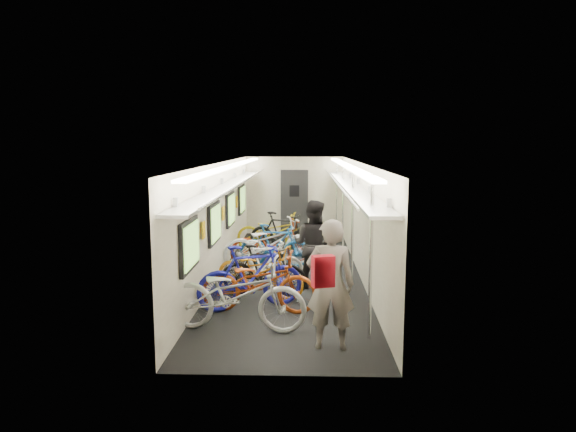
# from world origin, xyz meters

# --- Properties ---
(train_car_shell) EXTENTS (10.00, 10.00, 10.00)m
(train_car_shell) POSITION_xyz_m (-0.36, 0.71, 1.66)
(train_car_shell) COLOR black
(train_car_shell) RESTS_ON ground
(bicycle_0) EXTENTS (2.20, 0.98, 1.12)m
(bicycle_0) POSITION_xyz_m (-0.71, -3.50, 0.56)
(bicycle_0) COLOR #B2B2B7
(bicycle_0) RESTS_ON ground
(bicycle_1) EXTENTS (1.92, 1.17, 1.12)m
(bicycle_1) POSITION_xyz_m (-0.59, -2.46, 0.56)
(bicycle_1) COLOR #1A1B9E
(bicycle_1) RESTS_ON ground
(bicycle_2) EXTENTS (2.00, 0.83, 1.02)m
(bicycle_2) POSITION_xyz_m (-0.44, -2.64, 0.51)
(bicycle_2) COLOR #9E3A11
(bicycle_2) RESTS_ON ground
(bicycle_3) EXTENTS (1.64, 0.66, 0.96)m
(bicycle_3) POSITION_xyz_m (-0.43, -1.70, 0.48)
(bicycle_3) COLOR black
(bicycle_3) RESTS_ON ground
(bicycle_4) EXTENTS (1.90, 1.33, 0.95)m
(bicycle_4) POSITION_xyz_m (-0.51, -1.72, 0.47)
(bicycle_4) COLOR orange
(bicycle_4) RESTS_ON ground
(bicycle_5) EXTENTS (1.58, 0.58, 0.93)m
(bicycle_5) POSITION_xyz_m (-0.46, -1.02, 0.46)
(bicycle_5) COLOR white
(bicycle_5) RESTS_ON ground
(bicycle_6) EXTENTS (2.26, 1.49, 1.12)m
(bicycle_6) POSITION_xyz_m (-0.48, 0.48, 0.56)
(bicycle_6) COLOR silver
(bicycle_6) RESTS_ON ground
(bicycle_7) EXTENTS (1.70, 0.71, 0.99)m
(bicycle_7) POSITION_xyz_m (-0.36, 0.56, 0.50)
(bicycle_7) COLOR #174D8A
(bicycle_7) RESTS_ON ground
(bicycle_8) EXTENTS (2.12, 1.33, 1.05)m
(bicycle_8) POSITION_xyz_m (-0.42, 0.78, 0.53)
(bicycle_8) COLOR maroon
(bicycle_8) RESTS_ON ground
(bicycle_9) EXTENTS (1.89, 1.17, 1.10)m
(bicycle_9) POSITION_xyz_m (-0.25, 1.82, 0.55)
(bicycle_9) COLOR black
(bicycle_9) RESTS_ON ground
(bicycle_10) EXTENTS (2.03, 0.96, 1.03)m
(bicycle_10) POSITION_xyz_m (-0.49, 2.23, 0.51)
(bicycle_10) COLOR gold
(bicycle_10) RESTS_ON ground
(passenger_near) EXTENTS (0.68, 0.47, 1.81)m
(passenger_near) POSITION_xyz_m (0.67, -4.12, 0.90)
(passenger_near) COLOR slate
(passenger_near) RESTS_ON ground
(passenger_mid) EXTENTS (1.02, 0.92, 1.72)m
(passenger_mid) POSITION_xyz_m (0.48, -1.10, 0.86)
(passenger_mid) COLOR black
(passenger_mid) RESTS_ON ground
(backpack) EXTENTS (0.29, 0.21, 0.38)m
(backpack) POSITION_xyz_m (0.54, -4.89, 1.28)
(backpack) COLOR red
(backpack) RESTS_ON passenger_near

